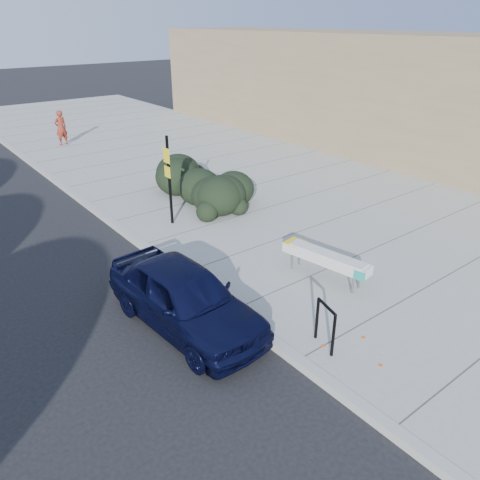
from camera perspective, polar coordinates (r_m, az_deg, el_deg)
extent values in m
plane|color=black|center=(10.05, -0.83, -9.21)|extent=(120.00, 120.00, 0.00)
cube|color=gray|center=(16.68, 4.12, 5.63)|extent=(11.20, 50.00, 0.15)
cube|color=#9E9E99|center=(13.82, -13.48, 0.68)|extent=(0.22, 50.00, 0.17)
cube|color=#7B6549|center=(21.48, 25.81, 14.85)|extent=(6.00, 36.00, 5.00)
cylinder|color=gray|center=(10.71, 13.59, -5.35)|extent=(0.05, 0.05, 0.42)
cylinder|color=gray|center=(10.93, 14.36, -4.75)|extent=(0.05, 0.05, 0.42)
cylinder|color=gray|center=(11.46, 6.37, -2.56)|extent=(0.05, 0.05, 0.42)
cylinder|color=gray|center=(11.68, 7.23, -2.06)|extent=(0.05, 0.05, 0.42)
cylinder|color=gray|center=(10.97, 9.92, -3.11)|extent=(0.31, 1.66, 0.04)
cylinder|color=gray|center=(11.20, 10.74, -2.57)|extent=(0.31, 1.66, 0.04)
cube|color=#B2B2B2|center=(11.02, 10.39, -2.17)|extent=(0.80, 2.24, 0.23)
cube|color=yellow|center=(11.38, 6.79, -0.27)|extent=(0.52, 0.51, 0.02)
cube|color=teal|center=(10.44, 14.34, -4.24)|extent=(0.09, 0.26, 0.21)
cylinder|color=black|center=(8.67, 11.31, -11.35)|extent=(0.06, 0.06, 0.88)
cylinder|color=black|center=(9.05, 9.37, -9.42)|extent=(0.06, 0.06, 0.88)
cylinder|color=black|center=(8.61, 10.55, -7.99)|extent=(0.21, 0.56, 0.06)
cube|color=black|center=(13.72, -8.59, 7.12)|extent=(0.06, 0.06, 2.63)
cube|color=yellow|center=(13.48, -8.98, 10.13)|extent=(0.03, 0.30, 0.42)
cube|color=yellow|center=(13.61, -8.85, 8.20)|extent=(0.03, 0.28, 0.32)
ellipsoid|color=black|center=(15.77, -4.84, 7.49)|extent=(2.06, 3.92, 1.44)
imported|color=black|center=(9.47, -6.76, -6.89)|extent=(1.87, 4.06, 1.35)
imported|color=maroon|center=(24.47, -21.00, 12.65)|extent=(0.67, 0.51, 1.64)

